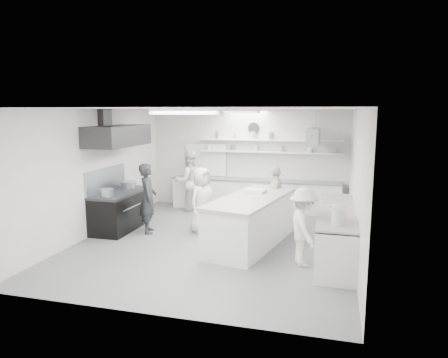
% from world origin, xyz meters
% --- Properties ---
extents(floor, '(6.00, 7.00, 0.02)m').
position_xyz_m(floor, '(0.00, 0.00, -0.01)').
color(floor, gray).
rests_on(floor, ground).
extents(ceiling, '(6.00, 7.00, 0.02)m').
position_xyz_m(ceiling, '(0.00, 0.00, 3.01)').
color(ceiling, white).
rests_on(ceiling, wall_back).
extents(wall_back, '(6.00, 0.04, 3.00)m').
position_xyz_m(wall_back, '(0.00, 3.50, 1.50)').
color(wall_back, silver).
rests_on(wall_back, floor).
extents(wall_front, '(6.00, 0.04, 3.00)m').
position_xyz_m(wall_front, '(0.00, -3.50, 1.50)').
color(wall_front, silver).
rests_on(wall_front, floor).
extents(wall_left, '(0.04, 7.00, 3.00)m').
position_xyz_m(wall_left, '(-3.00, 0.00, 1.50)').
color(wall_left, silver).
rests_on(wall_left, floor).
extents(wall_right, '(0.04, 7.00, 3.00)m').
position_xyz_m(wall_right, '(3.00, 0.00, 1.50)').
color(wall_right, silver).
rests_on(wall_right, floor).
extents(stove, '(0.80, 1.80, 0.90)m').
position_xyz_m(stove, '(-2.60, 0.40, 0.45)').
color(stove, black).
rests_on(stove, floor).
extents(exhaust_hood, '(0.85, 2.00, 0.50)m').
position_xyz_m(exhaust_hood, '(-2.60, 0.40, 2.35)').
color(exhaust_hood, '#2E2E2F').
rests_on(exhaust_hood, wall_left).
extents(back_counter, '(5.00, 0.60, 0.92)m').
position_xyz_m(back_counter, '(0.30, 3.20, 0.46)').
color(back_counter, white).
rests_on(back_counter, floor).
extents(shelf_lower, '(4.20, 0.26, 0.04)m').
position_xyz_m(shelf_lower, '(0.70, 3.37, 1.75)').
color(shelf_lower, white).
rests_on(shelf_lower, wall_back).
extents(shelf_upper, '(4.20, 0.26, 0.04)m').
position_xyz_m(shelf_upper, '(0.70, 3.37, 2.10)').
color(shelf_upper, white).
rests_on(shelf_upper, wall_back).
extents(pass_through_window, '(1.30, 0.04, 1.00)m').
position_xyz_m(pass_through_window, '(-1.30, 3.48, 1.45)').
color(pass_through_window, black).
rests_on(pass_through_window, wall_back).
extents(wall_clock, '(0.32, 0.05, 0.32)m').
position_xyz_m(wall_clock, '(0.20, 3.46, 2.45)').
color(wall_clock, white).
rests_on(wall_clock, wall_back).
extents(right_counter, '(0.74, 3.30, 0.94)m').
position_xyz_m(right_counter, '(2.65, -0.20, 0.47)').
color(right_counter, white).
rests_on(right_counter, floor).
extents(pot_rack, '(0.30, 1.60, 0.40)m').
position_xyz_m(pot_rack, '(2.00, 2.40, 2.30)').
color(pot_rack, '#9497A2').
rests_on(pot_rack, ceiling).
extents(light_fixture_front, '(1.30, 0.25, 0.10)m').
position_xyz_m(light_fixture_front, '(0.00, -1.80, 2.94)').
color(light_fixture_front, white).
rests_on(light_fixture_front, ceiling).
extents(light_fixture_rear, '(1.30, 0.25, 0.10)m').
position_xyz_m(light_fixture_rear, '(0.00, 1.80, 2.94)').
color(light_fixture_rear, white).
rests_on(light_fixture_rear, ceiling).
extents(prep_island, '(1.60, 2.98, 1.04)m').
position_xyz_m(prep_island, '(0.83, 0.01, 0.52)').
color(prep_island, white).
rests_on(prep_island, floor).
extents(stove_pot, '(0.39, 0.39, 0.23)m').
position_xyz_m(stove_pot, '(-2.60, 0.85, 1.03)').
color(stove_pot, '#9497A2').
rests_on(stove_pot, stove).
extents(cook_stove, '(0.63, 0.74, 1.71)m').
position_xyz_m(cook_stove, '(-1.79, 0.29, 0.85)').
color(cook_stove, '#262629').
rests_on(cook_stove, floor).
extents(cook_back, '(1.11, 1.06, 1.79)m').
position_xyz_m(cook_back, '(-1.59, 2.70, 0.90)').
color(cook_back, silver).
rests_on(cook_back, floor).
extents(cook_island_left, '(0.76, 0.91, 1.61)m').
position_xyz_m(cook_island_left, '(-0.54, 0.68, 0.80)').
color(cook_island_left, silver).
rests_on(cook_island_left, floor).
extents(cook_island_right, '(0.41, 0.95, 1.61)m').
position_xyz_m(cook_island_right, '(1.16, 1.39, 0.80)').
color(cook_island_right, silver).
rests_on(cook_island_right, floor).
extents(cook_right, '(0.86, 1.11, 1.52)m').
position_xyz_m(cook_right, '(2.03, -0.92, 0.76)').
color(cook_right, silver).
rests_on(cook_right, floor).
extents(bowl_island_a, '(0.27, 0.27, 0.06)m').
position_xyz_m(bowl_island_a, '(0.92, 0.57, 1.07)').
color(bowl_island_a, '#9497A2').
rests_on(bowl_island_a, prep_island).
extents(bowl_island_b, '(0.23, 0.23, 0.06)m').
position_xyz_m(bowl_island_b, '(0.97, -0.21, 1.07)').
color(bowl_island_b, white).
rests_on(bowl_island_b, prep_island).
extents(bowl_right, '(0.31, 0.31, 0.06)m').
position_xyz_m(bowl_right, '(2.59, 0.02, 0.97)').
color(bowl_right, white).
rests_on(bowl_right, right_counter).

